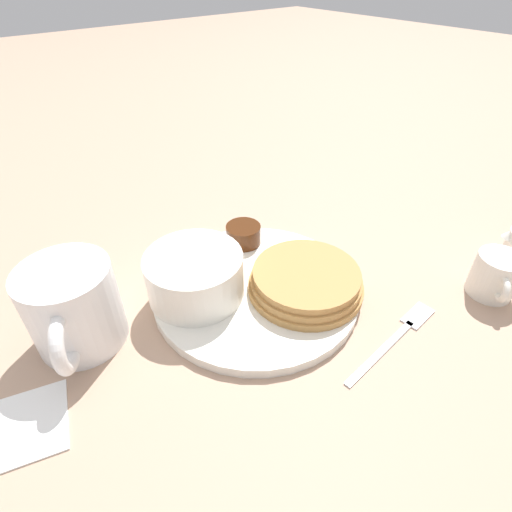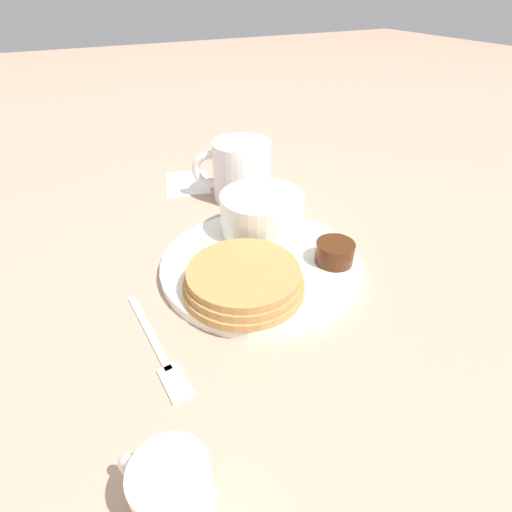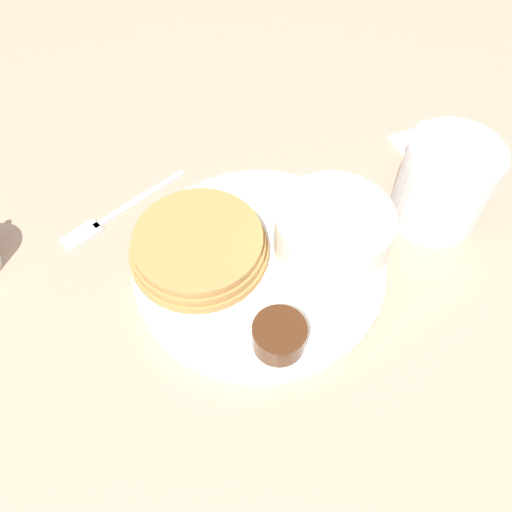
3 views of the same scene
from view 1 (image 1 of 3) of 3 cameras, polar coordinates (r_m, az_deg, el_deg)
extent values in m
plane|color=tan|center=(0.47, -0.02, -5.25)|extent=(4.00, 4.00, 0.00)
cylinder|color=white|center=(0.47, -0.02, -4.72)|extent=(0.24, 0.24, 0.01)
cylinder|color=#B78447|center=(0.46, 7.05, -4.31)|extent=(0.13, 0.13, 0.01)
cylinder|color=#B78447|center=(0.45, 7.13, -3.47)|extent=(0.13, 0.13, 0.01)
cylinder|color=#B78447|center=(0.45, 7.22, -2.60)|extent=(0.12, 0.12, 0.01)
cylinder|color=white|center=(0.44, -8.71, -2.76)|extent=(0.11, 0.11, 0.05)
cylinder|color=white|center=(0.43, -8.99, -0.54)|extent=(0.09, 0.09, 0.01)
cylinder|color=#47230F|center=(0.52, -1.81, 3.10)|extent=(0.05, 0.05, 0.03)
cylinder|color=white|center=(0.46, -10.56, -3.13)|extent=(0.05, 0.05, 0.03)
sphere|color=white|center=(0.45, -10.84, -1.27)|extent=(0.03, 0.03, 0.03)
cylinder|color=white|center=(0.43, -24.59, -6.54)|extent=(0.09, 0.09, 0.09)
torus|color=white|center=(0.40, -25.60, -11.04)|extent=(0.04, 0.06, 0.06)
cylinder|color=white|center=(0.53, 30.97, -2.35)|extent=(0.05, 0.05, 0.05)
torus|color=white|center=(0.51, 31.71, -4.05)|extent=(0.03, 0.02, 0.03)
cone|color=white|center=(0.54, 31.19, 0.97)|extent=(0.02, 0.02, 0.01)
cone|color=white|center=(0.57, 32.69, 2.71)|extent=(0.02, 0.02, 0.01)
cube|color=silver|center=(0.43, 17.48, -12.84)|extent=(0.12, 0.01, 0.00)
cube|color=silver|center=(0.48, 22.13, -7.82)|extent=(0.04, 0.02, 0.00)
cube|color=white|center=(0.42, -32.09, -20.12)|extent=(0.11, 0.10, 0.00)
camera|label=2|loc=(0.57, 46.91, 24.19)|focal=28.00mm
camera|label=3|loc=(0.62, 0.25, 44.79)|focal=35.00mm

